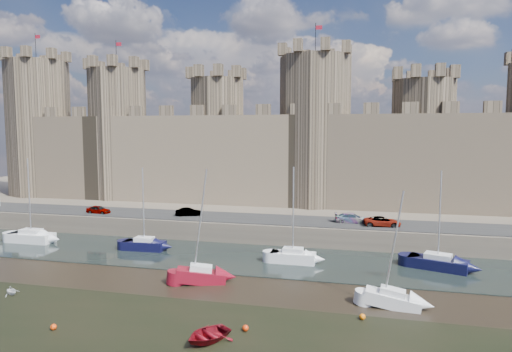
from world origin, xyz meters
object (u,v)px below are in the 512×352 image
Objects in this scene: car_2 at (352,218)px; sailboat_0 at (31,236)px; sailboat_3 at (438,262)px; sailboat_1 at (144,244)px; car_1 at (188,212)px; sailboat_5 at (393,299)px; sailboat_2 at (293,256)px; sailboat_4 at (201,275)px; car_0 at (98,210)px; car_3 at (382,222)px.

sailboat_0 reaches higher than car_2.
sailboat_1 is at bearing -160.96° from sailboat_3.
sailboat_3 is (30.72, -8.90, -2.30)m from car_1.
sailboat_3 is at bearing 71.54° from sailboat_5.
car_1 is at bearing 76.54° from sailboat_1.
sailboat_2 is 13.98m from sailboat_5.
sailboat_3 is 0.94× the size of sailboat_4.
sailboat_3 reaches higher than car_2.
sailboat_0 is 15.66m from sailboat_1.
sailboat_3 is (43.72, -7.70, -2.30)m from car_0.
car_0 is 0.32× the size of sailboat_4.
sailboat_3 is at bearing -152.61° from car_3.
sailboat_3 is 1.06× the size of sailboat_5.
car_1 is 0.81× the size of car_2.
car_3 is (38.44, 0.47, 0.03)m from car_0.
car_0 is 34.84m from car_2.
car_3 is (25.44, -0.73, 0.04)m from car_1.
sailboat_1 is 29.72m from sailboat_5.
sailboat_4 reaches higher than sailboat_1.
car_1 is 0.33× the size of sailboat_4.
sailboat_2 is 0.96× the size of sailboat_4.
sailboat_0 reaches higher than car_3.
car_2 reaches higher than car_0.
sailboat_3 is at bearing -142.01° from car_2.
sailboat_5 is at bearing 175.34° from car_3.
car_3 is 0.45× the size of sailboat_1.
sailboat_5 is (38.72, -19.08, -2.39)m from car_0.
sailboat_3 is at bearing 5.43° from sailboat_2.
sailboat_5 is at bearing -25.27° from sailboat_4.
sailboat_0 is (-4.51, -7.96, -2.26)m from car_0.
car_0 is at bearing 163.08° from sailboat_2.
sailboat_1 is at bearing 177.10° from sailboat_2.
sailboat_1 is at bearing -120.70° from car_0.
sailboat_1 is 32.57m from sailboat_3.
sailboat_0 reaches higher than sailboat_1.
sailboat_2 is (-9.41, -9.48, -2.29)m from car_3.
car_2 is at bearing 64.16° from car_3.
sailboat_5 is (16.99, -1.83, -0.08)m from sailboat_4.
car_3 is at bearing 15.19° from sailboat_1.
sailboat_3 is (8.92, -9.52, -2.34)m from car_2.
car_1 is 20.54m from sailboat_4.
sailboat_3 is at bearing -1.52° from sailboat_1.
sailboat_3 is (14.69, 1.31, -0.04)m from sailboat_2.
car_2 reaches higher than car_3.
sailboat_4 is (-7.30, -8.24, -0.04)m from sailboat_2.
sailboat_2 is 1.02× the size of sailboat_3.
car_1 is at bearing -177.66° from sailboat_3.
sailboat_5 is (25.72, -20.28, -2.38)m from car_1.
car_2 is at bearing 62.28° from sailboat_2.
sailboat_0 is at bearing 98.18° from car_1.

